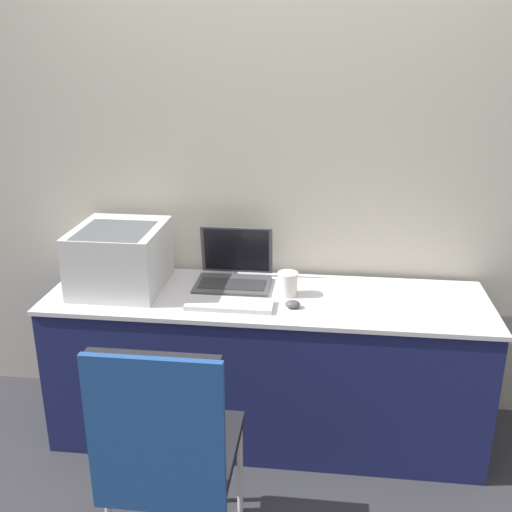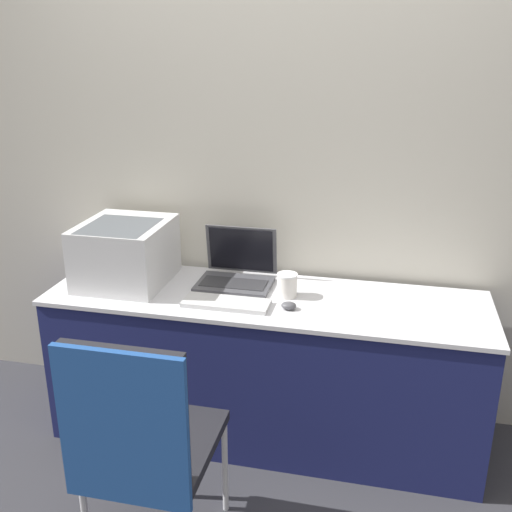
% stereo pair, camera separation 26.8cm
% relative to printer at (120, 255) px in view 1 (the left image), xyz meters
% --- Properties ---
extents(ground_plane, '(14.00, 14.00, 0.00)m').
position_rel_printer_xyz_m(ground_plane, '(0.68, -0.30, -0.88)').
color(ground_plane, '#333338').
extents(wall_back, '(8.00, 0.05, 2.60)m').
position_rel_printer_xyz_m(wall_back, '(0.68, 0.32, 0.42)').
color(wall_back, '#B7B2A3').
rests_on(wall_back, ground_plane).
extents(table, '(1.99, 0.58, 0.72)m').
position_rel_printer_xyz_m(table, '(0.68, -0.02, -0.52)').
color(table, '#191E51').
rests_on(table, ground_plane).
extents(printer, '(0.39, 0.44, 0.29)m').
position_rel_printer_xyz_m(printer, '(0.00, 0.00, 0.00)').
color(printer, silver).
rests_on(printer, table).
extents(laptop_left, '(0.35, 0.28, 0.25)m').
position_rel_printer_xyz_m(laptop_left, '(0.51, 0.11, -0.10)').
color(laptop_left, '#4C4C51').
rests_on(laptop_left, table).
extents(external_keyboard, '(0.38, 0.14, 0.02)m').
position_rel_printer_xyz_m(external_keyboard, '(0.54, -0.16, -0.15)').
color(external_keyboard, silver).
rests_on(external_keyboard, table).
extents(coffee_cup, '(0.09, 0.09, 0.11)m').
position_rel_printer_xyz_m(coffee_cup, '(0.78, 0.00, -0.10)').
color(coffee_cup, white).
rests_on(coffee_cup, table).
extents(mouse, '(0.07, 0.05, 0.03)m').
position_rel_printer_xyz_m(mouse, '(0.81, -0.14, -0.14)').
color(mouse, '#4C4C51').
rests_on(mouse, table).
extents(chair, '(0.42, 0.50, 0.96)m').
position_rel_printer_xyz_m(chair, '(0.45, -0.93, -0.30)').
color(chair, black).
rests_on(chair, ground_plane).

